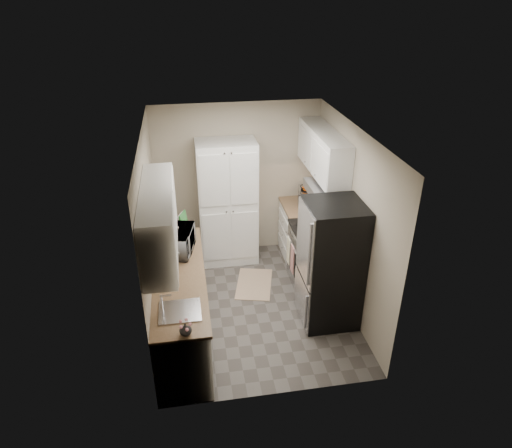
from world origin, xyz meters
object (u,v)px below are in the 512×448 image
object	(u,v)px
refrigerator	(331,264)
electric_range	(315,256)
toaster_oven	(309,197)
wine_bottle	(166,229)
pantry_cabinet	(228,203)
microwave	(177,241)

from	to	relation	value
refrigerator	electric_range	bearing A→B (deg)	87.52
refrigerator	toaster_oven	distance (m)	1.69
wine_bottle	toaster_oven	xyz separation A→B (m)	(2.23, 0.78, -0.02)
pantry_cabinet	electric_range	world-z (taller)	pantry_cabinet
refrigerator	wine_bottle	xyz separation A→B (m)	(-2.08, 0.89, 0.21)
pantry_cabinet	microwave	world-z (taller)	pantry_cabinet
pantry_cabinet	electric_range	xyz separation A→B (m)	(1.17, -0.93, -0.52)
refrigerator	wine_bottle	bearing A→B (deg)	156.72
pantry_cabinet	refrigerator	size ratio (longest dim) A/B	1.18
wine_bottle	toaster_oven	size ratio (longest dim) A/B	0.68
pantry_cabinet	toaster_oven	distance (m)	1.29
microwave	toaster_oven	size ratio (longest dim) A/B	1.35
microwave	wine_bottle	bearing A→B (deg)	34.29
pantry_cabinet	refrigerator	bearing A→B (deg)	-56.54
electric_range	microwave	world-z (taller)	microwave
wine_bottle	toaster_oven	bearing A→B (deg)	19.19
wine_bottle	toaster_oven	distance (m)	2.36
refrigerator	toaster_oven	size ratio (longest dim) A/B	4.07
pantry_cabinet	wine_bottle	xyz separation A→B (m)	(-0.94, -0.83, 0.06)
wine_bottle	microwave	bearing A→B (deg)	-67.55
electric_range	microwave	bearing A→B (deg)	-172.00
refrigerator	microwave	distance (m)	2.01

